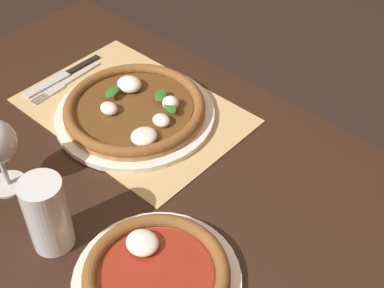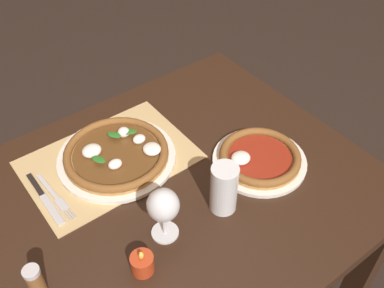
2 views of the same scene
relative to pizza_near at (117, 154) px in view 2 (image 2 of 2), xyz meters
name	(u,v)px [view 2 (image 2 of 2)]	position (x,y,z in m)	size (l,w,h in m)	color
dining_table	(171,214)	(-0.06, 0.19, -0.14)	(1.11, 0.91, 0.74)	black
paper_placemat	(109,160)	(0.02, -0.01, -0.02)	(0.48, 0.33, 0.00)	tan
pizza_near	(117,154)	(0.00, 0.00, 0.00)	(0.35, 0.35, 0.05)	silver
pizza_far	(259,158)	(-0.32, 0.26, 0.00)	(0.27, 0.27, 0.05)	silver
wine_glass	(163,207)	(0.04, 0.30, 0.08)	(0.08, 0.08, 0.16)	silver
pint_glass	(224,189)	(-0.13, 0.32, 0.05)	(0.07, 0.07, 0.15)	silver
fork	(55,196)	(0.21, 0.02, -0.02)	(0.03, 0.20, 0.00)	#B7B7BC
knife	(44,198)	(0.23, 0.01, -0.02)	(0.02, 0.22, 0.01)	black
votive_candle	(142,264)	(0.14, 0.35, 0.00)	(0.06, 0.06, 0.07)	#B23819
pepper_shaker	(36,282)	(0.35, 0.26, 0.03)	(0.04, 0.04, 0.10)	brown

